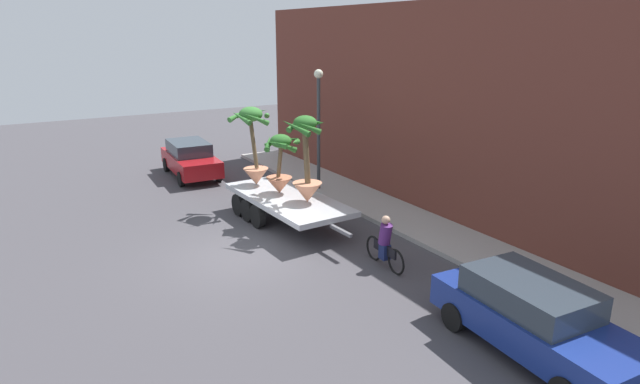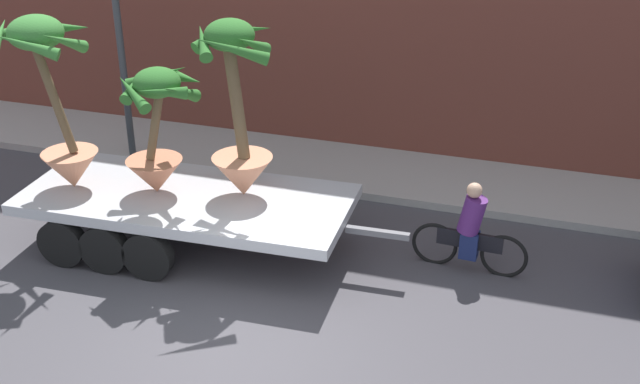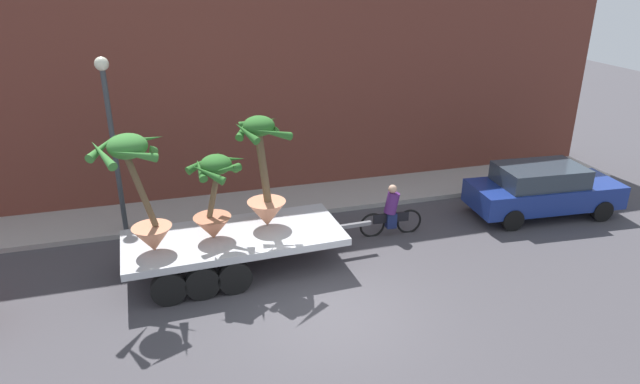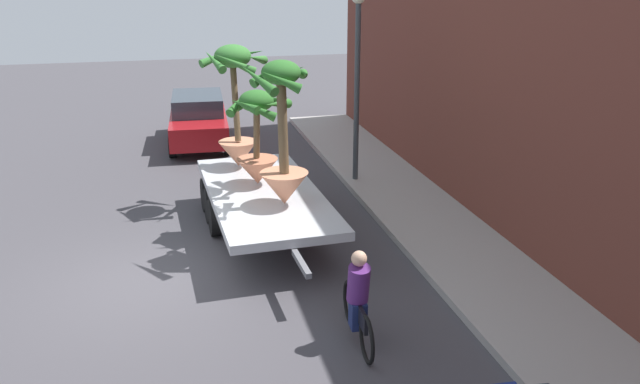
% 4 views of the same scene
% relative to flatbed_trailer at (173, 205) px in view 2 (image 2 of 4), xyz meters
% --- Properties ---
extents(ground_plane, '(60.00, 60.00, 0.00)m').
position_rel_flatbed_trailer_xyz_m(ground_plane, '(2.03, -2.43, -0.75)').
color(ground_plane, '#423F44').
extents(sidewalk, '(24.00, 2.20, 0.15)m').
position_rel_flatbed_trailer_xyz_m(sidewalk, '(2.03, 3.67, -0.68)').
color(sidewalk, '#A39E99').
rests_on(sidewalk, ground).
extents(flatbed_trailer, '(6.37, 2.49, 0.98)m').
position_rel_flatbed_trailer_xyz_m(flatbed_trailer, '(0.00, 0.00, 0.00)').
color(flatbed_trailer, '#B7BABF').
rests_on(flatbed_trailer, ground).
extents(potted_palm_rear, '(1.47, 1.44, 2.11)m').
position_rel_flatbed_trailer_xyz_m(potted_palm_rear, '(-0.15, -0.04, 1.28)').
color(potted_palm_rear, '#C17251').
rests_on(potted_palm_rear, flatbed_trailer).
extents(potted_palm_middle, '(1.40, 1.42, 2.86)m').
position_rel_flatbed_trailer_xyz_m(potted_palm_middle, '(1.10, 0.28, 1.52)').
color(potted_palm_middle, tan).
rests_on(potted_palm_middle, flatbed_trailer).
extents(potted_palm_front, '(1.68, 1.64, 2.83)m').
position_rel_flatbed_trailer_xyz_m(potted_palm_front, '(-1.79, -0.29, 1.74)').
color(potted_palm_front, tan).
rests_on(potted_palm_front, flatbed_trailer).
extents(cyclist, '(1.84, 0.36, 1.54)m').
position_rel_flatbed_trailer_xyz_m(cyclist, '(4.76, 0.74, -0.08)').
color(cyclist, black).
rests_on(cyclist, ground).
extents(street_lamp, '(0.36, 0.36, 4.83)m').
position_rel_flatbed_trailer_xyz_m(street_lamp, '(-2.46, 2.87, 2.48)').
color(street_lamp, '#383D42').
rests_on(street_lamp, sidewalk).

